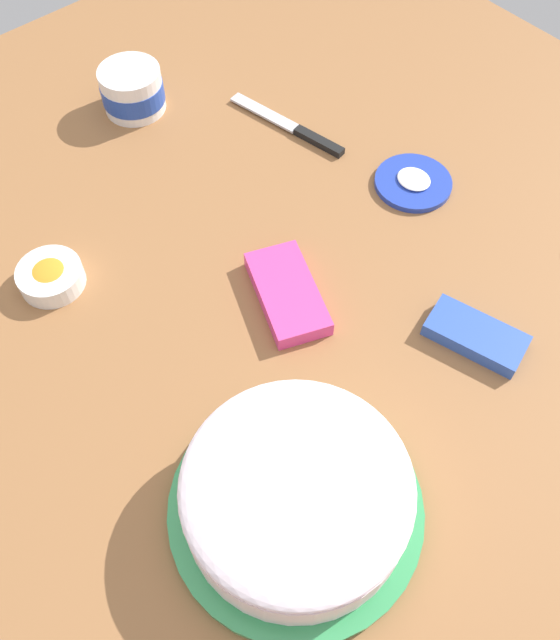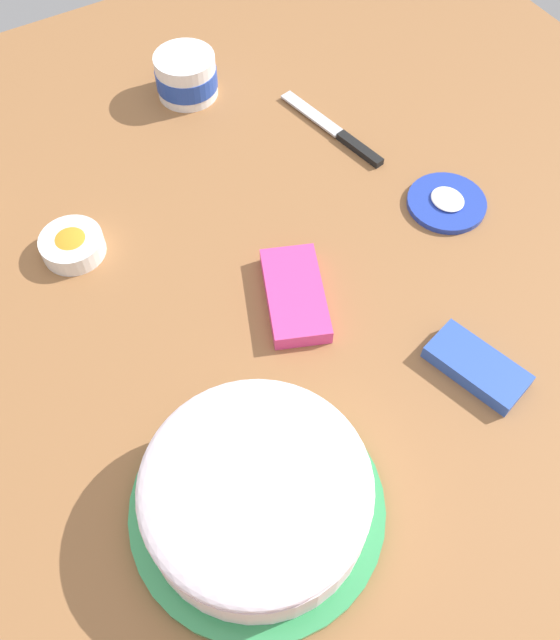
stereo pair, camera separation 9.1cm
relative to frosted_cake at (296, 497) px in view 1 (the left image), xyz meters
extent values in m
plane|color=#936038|center=(0.31, -0.23, -0.05)|extent=(1.54, 1.54, 0.00)
cylinder|color=#339351|center=(0.00, 0.00, -0.04)|extent=(0.30, 0.30, 0.01)
cylinder|color=pink|center=(0.00, 0.00, -0.01)|extent=(0.24, 0.24, 0.05)
cylinder|color=white|center=(0.00, 0.00, 0.00)|extent=(0.26, 0.26, 0.06)
ellipsoid|color=white|center=(0.00, 0.00, 0.04)|extent=(0.26, 0.26, 0.04)
cylinder|color=white|center=(0.73, -0.27, -0.01)|extent=(0.11, 0.11, 0.08)
cylinder|color=#2347B2|center=(0.73, -0.27, -0.01)|extent=(0.11, 0.11, 0.03)
cylinder|color=white|center=(0.73, -0.27, 0.02)|extent=(0.09, 0.09, 0.01)
cylinder|color=#233DAD|center=(0.27, -0.50, -0.04)|extent=(0.12, 0.12, 0.01)
ellipsoid|color=white|center=(0.27, -0.50, -0.04)|extent=(0.06, 0.05, 0.01)
cube|color=silver|center=(0.56, -0.43, -0.04)|extent=(0.14, 0.05, 0.00)
cube|color=black|center=(0.44, -0.45, -0.04)|extent=(0.10, 0.03, 0.01)
cylinder|color=white|center=(0.48, 0.04, -0.03)|extent=(0.09, 0.09, 0.03)
cylinder|color=orange|center=(0.48, 0.04, -0.03)|extent=(0.08, 0.08, 0.01)
ellipsoid|color=orange|center=(0.48, 0.04, -0.02)|extent=(0.07, 0.07, 0.02)
cube|color=#E53D8E|center=(0.24, -0.20, -0.04)|extent=(0.18, 0.13, 0.03)
cube|color=#2D51B2|center=(0.02, -0.34, -0.04)|extent=(0.15, 0.10, 0.02)
camera|label=1|loc=(-0.18, 0.18, 0.75)|focal=37.98mm
camera|label=2|loc=(-0.23, 0.10, 0.75)|focal=37.98mm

